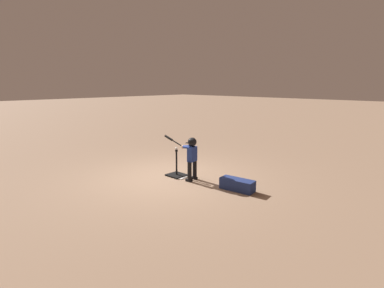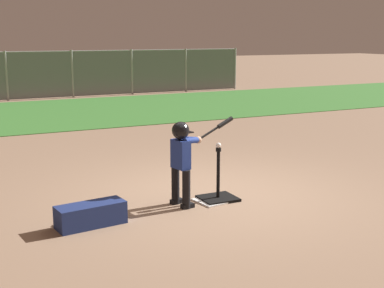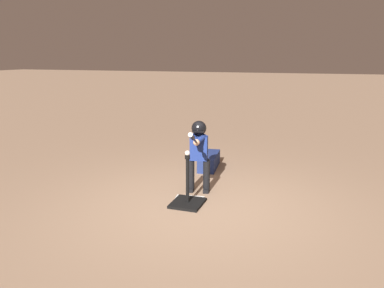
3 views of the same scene
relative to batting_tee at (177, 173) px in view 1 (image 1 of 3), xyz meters
The scene contains 6 objects.
ground_plane 0.27m from the batting_tee, 73.40° to the left, with size 90.00×90.00×0.00m, color #93755B.
home_plate 0.13m from the batting_tee, 166.19° to the right, with size 0.44×0.44×0.02m, color white.
batting_tee is the anchor object (origin of this frame).
batter_child 0.86m from the batting_tee, behind, with size 1.02×0.39×1.17m.
baseball 0.70m from the batting_tee, ahead, with size 0.07×0.07×0.07m, color white.
equipment_bag 1.92m from the batting_tee, behind, with size 0.84×0.32×0.28m, color navy.
Camera 1 is at (-5.97, 5.28, 2.55)m, focal length 28.00 mm.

